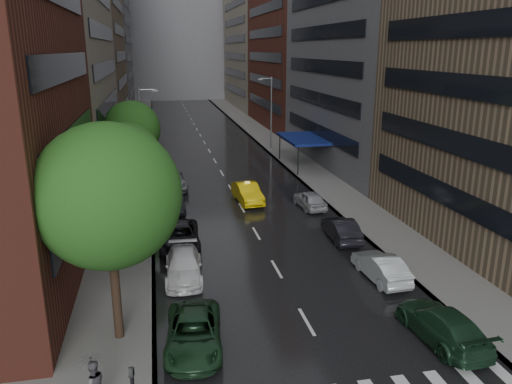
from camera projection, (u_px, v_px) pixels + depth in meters
ground at (336, 374)px, 19.87m from camera, size 220.00×220.00×0.00m
road at (206, 145)px, 66.96m from camera, size 14.00×140.00×0.01m
sidewalk_left at (137, 147)px, 65.22m from camera, size 4.00×140.00×0.15m
sidewalk_right at (271, 142)px, 68.66m from camera, size 4.00×140.00×0.15m
buildings_left at (86, 22)px, 67.95m from camera, size 8.00×108.00×38.00m
buildings_right at (302, 30)px, 71.97m from camera, size 8.05×109.10×36.00m
building_far at (176, 34)px, 126.57m from camera, size 40.00×14.00×32.00m
tree_near at (108, 196)px, 20.39m from camera, size 6.09×6.09×9.71m
tree_mid at (126, 159)px, 33.26m from camera, size 4.92×4.92×7.84m
tree_far at (132, 129)px, 44.72m from camera, size 5.06×5.06×8.06m
taxi at (247, 193)px, 41.86m from camera, size 2.13×5.08×1.63m
parked_cars_left at (178, 228)px, 33.78m from camera, size 3.05×31.47×1.59m
parked_cars_right at (366, 253)px, 29.76m from camera, size 2.48×24.32×1.53m
ped_black_umbrella at (93, 378)px, 17.42m from camera, size 1.12×1.01×2.09m
street_lamp_left at (142, 135)px, 45.30m from camera, size 1.74×0.22×9.00m
street_lamp_right at (271, 112)px, 62.37m from camera, size 1.74×0.22×9.00m
awning at (303, 139)px, 53.68m from camera, size 4.00×8.00×3.12m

